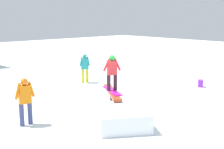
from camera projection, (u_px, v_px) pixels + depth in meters
ground_plane at (112, 109)px, 11.22m from camera, size 60.00×60.00×0.00m
rail_feature at (112, 94)px, 11.11m from camera, size 2.10×1.50×0.68m
snow_kicker_ramp at (121, 117)px, 9.50m from camera, size 2.33×2.24×0.56m
main_rider_on_rail at (112, 74)px, 10.98m from camera, size 1.48×0.86×1.29m
bystander_teal at (85, 67)px, 15.49m from camera, size 0.25×0.59×1.43m
bystander_orange at (25, 99)px, 9.47m from camera, size 0.24×0.66×1.48m
backpack_on_snow at (201, 83)px, 14.68m from camera, size 0.35×0.37×0.34m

